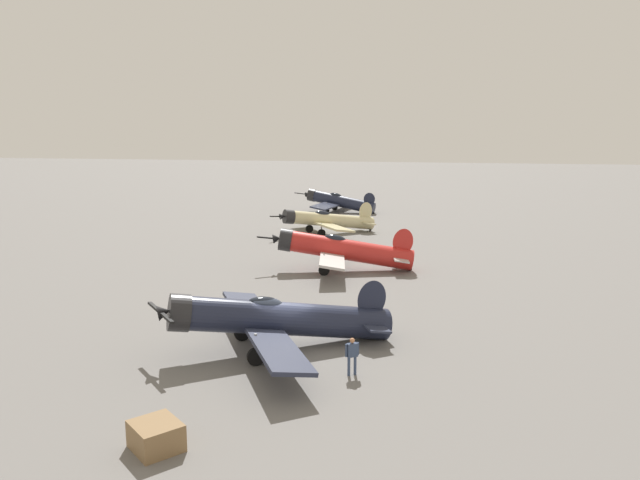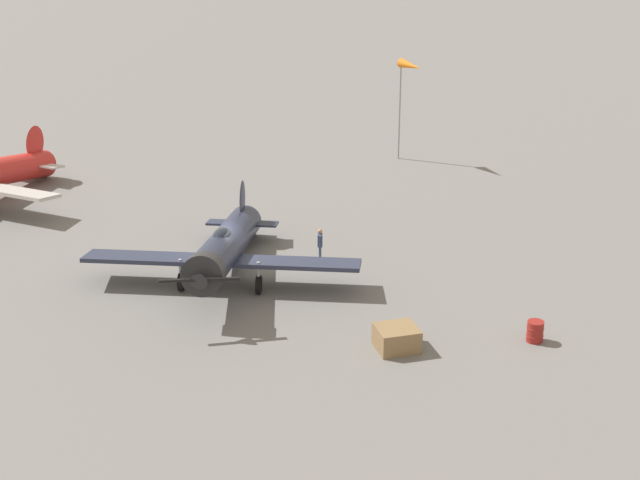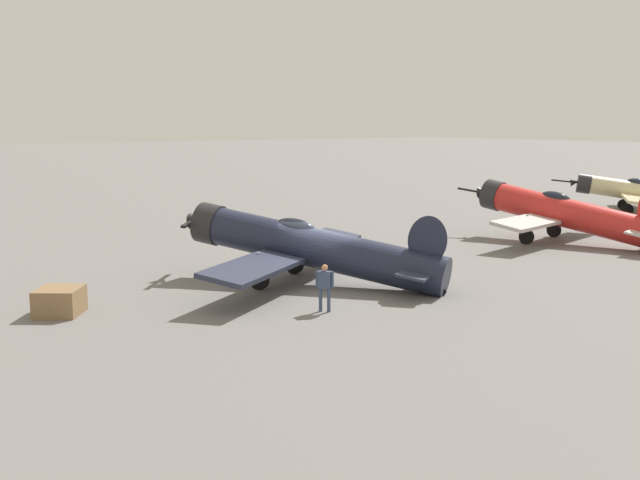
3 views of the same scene
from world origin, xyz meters
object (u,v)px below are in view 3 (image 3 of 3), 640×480
at_px(airplane_foreground, 308,247).
at_px(equipment_crate, 60,301).
at_px(ground_crew_mechanic, 325,283).
at_px(airplane_mid_apron, 564,213).

xyz_separation_m(airplane_foreground, equipment_crate, (-9.56, 0.91, -1.04)).
xyz_separation_m(airplane_foreground, ground_crew_mechanic, (-2.17, -4.05, -0.50)).
xyz_separation_m(airplane_mid_apron, ground_crew_mechanic, (-19.14, -4.54, -0.62)).
distance_m(airplane_mid_apron, ground_crew_mechanic, 19.68).
bearing_deg(airplane_foreground, ground_crew_mechanic, 120.06).
relative_size(airplane_mid_apron, equipment_crate, 5.51).
height_order(airplane_mid_apron, equipment_crate, airplane_mid_apron).
relative_size(airplane_foreground, ground_crew_mechanic, 6.80).
bearing_deg(airplane_mid_apron, airplane_foreground, 79.20).
distance_m(airplane_foreground, airplane_mid_apron, 16.98).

